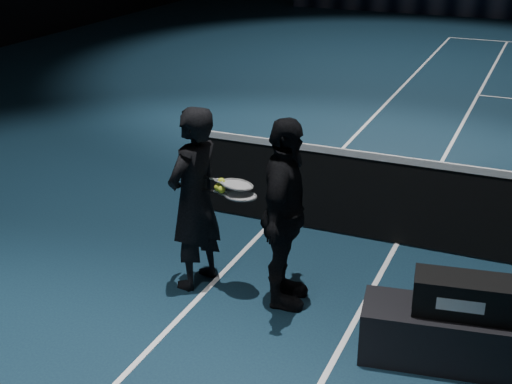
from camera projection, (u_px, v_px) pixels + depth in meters
net_post_left at (197, 163)px, 7.93m from camera, size 0.10×0.10×1.10m
player_bench at (458, 337)px, 5.39m from camera, size 1.51×0.71×0.44m
racket_bag at (464, 296)px, 5.25m from camera, size 0.77×0.42×0.29m
bag_signature at (460, 306)px, 5.12m from camera, size 0.34×0.06×0.10m
player_a at (194, 199)px, 6.27m from camera, size 0.51×0.68×1.68m
player_b at (284, 215)px, 5.96m from camera, size 0.57×1.04×1.68m
racket_lower at (241, 196)px, 6.06m from camera, size 0.68×0.22×0.03m
racket_upper at (237, 185)px, 6.09m from camera, size 0.69×0.27×0.10m
tennis_balls at (220, 186)px, 6.12m from camera, size 0.12×0.10×0.12m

